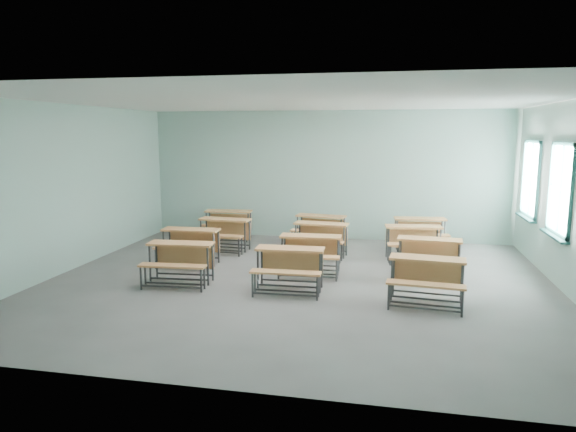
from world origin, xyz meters
name	(u,v)px	position (x,y,z in m)	size (l,w,h in m)	color
room	(303,194)	(0.08, 0.03, 1.60)	(9.04, 8.04, 3.24)	slate
desk_unit_r0c0	(179,257)	(-2.03, -0.50, 0.49)	(1.21, 0.85, 0.72)	#C17D45
desk_unit_r0c1	(289,263)	(-0.04, -0.52, 0.49)	(1.19, 0.82, 0.72)	#C17D45
desk_unit_r0c2	(427,274)	(2.19, -0.76, 0.49)	(1.23, 0.89, 0.72)	#C17D45
desk_unit_r1c0	(189,241)	(-2.37, 0.77, 0.49)	(1.18, 0.81, 0.72)	#C17D45
desk_unit_r1c1	(310,249)	(0.14, 0.60, 0.49)	(1.19, 0.83, 0.72)	#C17D45
desk_unit_r1c2	(429,252)	(2.32, 0.75, 0.49)	(1.23, 0.88, 0.72)	#C17D45
desk_unit_r2c0	(223,230)	(-2.09, 2.10, 0.49)	(1.20, 0.84, 0.72)	#C17D45
desk_unit_r2c1	(320,235)	(0.13, 1.98, 0.49)	(1.23, 0.89, 0.72)	#C17D45
desk_unit_r2c2	(414,238)	(2.10, 2.03, 0.49)	(1.25, 0.92, 0.72)	#C17D45
desk_unit_r3c0	(228,220)	(-2.38, 3.30, 0.49)	(1.22, 0.87, 0.72)	#C17D45
desk_unit_r3c1	(320,226)	(-0.02, 3.01, 0.49)	(1.26, 0.93, 0.72)	#C17D45
desk_unit_r3c2	(420,229)	(2.28, 3.09, 0.49)	(1.24, 0.90, 0.72)	#C17D45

